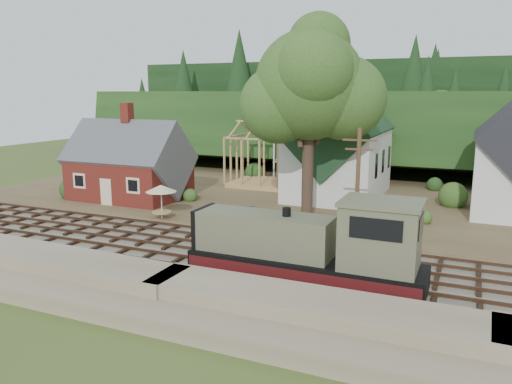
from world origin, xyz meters
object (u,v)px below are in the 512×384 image
at_px(locomotive, 313,249).
at_px(car_blue, 247,213).
at_px(patio_set, 161,190).
at_px(car_green, 114,184).

height_order(locomotive, car_blue, locomotive).
distance_m(car_blue, patio_set, 7.15).
distance_m(locomotive, car_green, 31.24).
bearing_deg(car_blue, locomotive, -68.81).
relative_size(car_blue, car_green, 0.82).
bearing_deg(car_blue, patio_set, -179.91).
xyz_separation_m(car_green, patio_set, (11.27, -7.94, 1.68)).
relative_size(locomotive, car_blue, 3.86).
xyz_separation_m(locomotive, car_blue, (-8.68, 10.65, -1.33)).
bearing_deg(locomotive, patio_set, 150.88).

